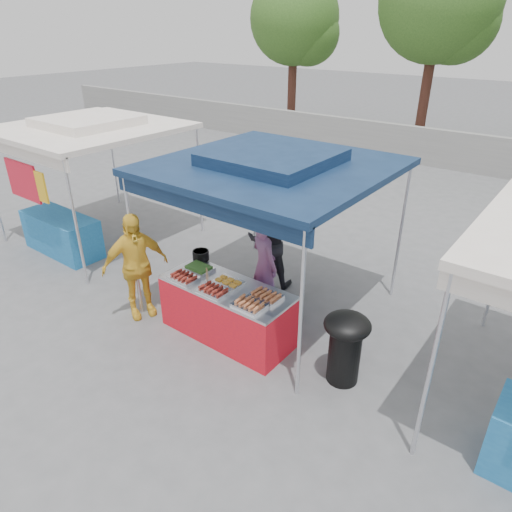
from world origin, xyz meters
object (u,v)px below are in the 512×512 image
Objects in this scene: customer_person at (135,266)px; wok_burner at (346,342)px; cooking_pot at (201,255)px; helper_man at (270,241)px; vendor_table at (227,311)px; vendor_woman at (264,265)px.

wok_burner is at bearing -55.46° from customer_person.
helper_man reaches higher than cooking_pot.
helper_man is at bearing -3.72° from customer_person.
customer_person is (-0.62, -0.80, -0.06)m from cooking_pot.
wok_burner is at bearing 5.83° from vendor_table.
cooking_pot is at bearing 153.05° from wok_burner.
cooking_pot is 2.71m from wok_burner.
vendor_table is 1.28× the size of vendor_woman.
vendor_table is 1.84m from wok_burner.
wok_burner is at bearing 179.73° from vendor_woman.
vendor_table is 1.15× the size of customer_person.
customer_person reaches higher than cooking_pot.
customer_person is (-1.47, -1.36, 0.08)m from vendor_woman.
helper_man reaches higher than vendor_table.
vendor_woman is 0.79m from helper_man.
cooking_pot is 0.15× the size of customer_person.
vendor_woman is at bearing 91.03° from vendor_table.
customer_person reaches higher than wok_burner.
helper_man is at bearing 69.76° from cooking_pot.
customer_person reaches higher than helper_man.
customer_person is (-3.31, -0.61, 0.27)m from wok_burner.
cooking_pot is at bearing 156.02° from vendor_table.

